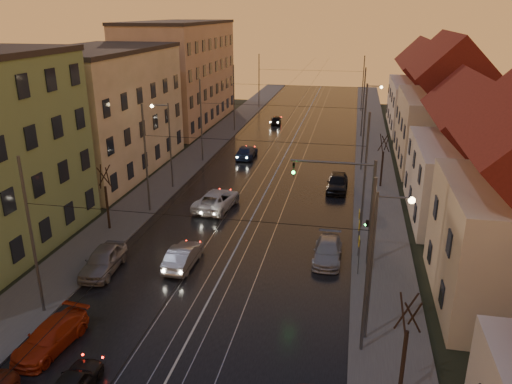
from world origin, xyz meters
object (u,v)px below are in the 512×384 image
Objects in this scene: street_lamp_2 at (167,137)px; traffic_light_mast at (356,199)px; driving_car_1 at (183,256)px; driving_car_2 at (217,200)px; driving_car_4 at (276,120)px; parked_right_1 at (328,251)px; driving_car_3 at (246,152)px; parked_right_2 at (337,182)px; street_lamp_1 at (379,254)px; street_lamp_3 at (368,112)px; parked_left_2 at (51,337)px; parked_left_3 at (103,260)px.

street_lamp_2 reaches higher than traffic_light_mast.
driving_car_1 is 10.15m from driving_car_2.
driving_car_4 is 0.82× the size of parked_right_1.
parked_right_1 is (9.72, -7.49, -0.13)m from driving_car_2.
driving_car_4 is at bearing -88.31° from driving_car_1.
parked_right_2 reaches higher than driving_car_3.
parked_right_1 is at bearing 108.08° from street_lamp_1.
parked_right_2 reaches higher than driving_car_4.
parked_left_2 is (-15.53, -39.68, -4.24)m from street_lamp_3.
street_lamp_3 is at bearing 57.82° from parked_left_3.
street_lamp_3 is at bearing -114.36° from driving_car_2.
street_lamp_2 reaches higher than parked_left_2.
driving_car_2 is (-12.44, -20.19, -4.10)m from street_lamp_3.
parked_right_2 is at bearing -118.38° from driving_car_1.
driving_car_4 is (5.44, 29.61, -4.26)m from street_lamp_2.
parked_left_2 is 0.97× the size of parked_right_2.
street_lamp_1 is 8.08m from traffic_light_mast.
traffic_light_mast reaches higher than parked_right_1.
street_lamp_2 is 1.79× the size of parked_left_2.
driving_car_3 is at bearing 140.65° from parked_right_2.
traffic_light_mast is 14.28m from driving_car_2.
street_lamp_2 reaches higher than parked_right_1.
parked_left_2 is at bearing 80.01° from driving_car_4.
driving_car_4 is (-0.86, 43.94, -0.09)m from driving_car_1.
parked_left_3 is at bearing 20.21° from driving_car_1.
street_lamp_1 reaches higher than parked_right_2.
street_lamp_2 is at bearing -170.17° from parked_right_2.
driving_car_3 is at bearing 112.90° from street_lamp_1.
street_lamp_2 is 20.89m from traffic_light_mast.
street_lamp_1 reaches higher than driving_car_2.
street_lamp_3 is 14.52m from parked_right_2.
parked_right_1 is at bearing 114.25° from driving_car_3.
driving_car_4 is (-11.66, 41.62, -3.97)m from traffic_light_mast.
street_lamp_3 is 2.18× the size of driving_car_4.
street_lamp_3 is 19.15m from driving_car_4.
parked_left_3 is at bearing 82.62° from driving_car_3.
driving_car_3 is 35.15m from parked_left_2.
driving_car_2 is 1.18× the size of driving_car_3.
driving_car_2 is at bearing 143.04° from parked_right_1.
parked_left_3 is 23.07m from parked_right_2.
street_lamp_2 is at bearing 90.82° from parked_left_3.
driving_car_1 reaches higher than parked_left_2.
parked_right_1 reaches higher than parked_left_2.
driving_car_1 is at bearing -111.44° from street_lamp_3.
parked_right_2 is at bearing 96.30° from traffic_light_mast.
parked_left_2 is at bearing 88.26° from driving_car_2.
street_lamp_3 reaches higher than driving_car_2.
parked_right_1 is (-1.60, 0.32, -3.95)m from traffic_light_mast.
street_lamp_1 is at bearing -18.11° from parked_left_3.
driving_car_2 is 12.27m from parked_right_1.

